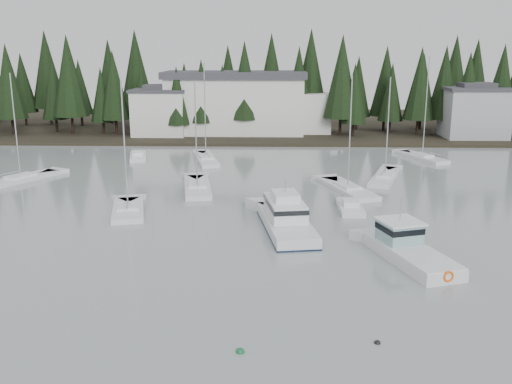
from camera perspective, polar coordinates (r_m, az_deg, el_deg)
far_shore_land at (r=118.26m, az=0.84°, el=6.71°), size 240.00×54.00×1.00m
conifer_treeline at (r=107.36m, az=0.75°, el=5.96°), size 200.00×22.00×20.00m
house_west at (r=101.77m, az=-9.59°, el=7.96°), size 9.54×7.42×8.75m
house_east_a at (r=104.57m, az=21.00°, el=7.53°), size 10.60×8.48×9.25m
harbor_inn at (r=103.15m, az=-0.93°, el=8.86°), size 29.50×11.50×10.90m
cabin_cruiser_center at (r=49.56m, az=3.00°, el=-2.87°), size 5.38×11.92×4.94m
lobster_boat_teal at (r=43.94m, az=14.96°, el=-5.79°), size 5.88×9.69×5.09m
sailboat_0 at (r=55.93m, az=-12.66°, el=-1.94°), size 4.57×8.45×12.99m
sailboat_1 at (r=63.64m, az=9.16°, el=0.16°), size 5.92×10.74×13.14m
sailboat_2 at (r=63.97m, az=-5.89°, el=0.34°), size 4.42×10.77×12.29m
sailboat_3 at (r=73.12m, az=-22.46°, el=1.08°), size 6.94×10.04×13.12m
sailboat_4 at (r=80.25m, az=-5.02°, el=3.18°), size 4.96×11.14×13.96m
sailboat_5 at (r=70.45m, az=12.77°, el=1.34°), size 5.80×11.04×12.62m
sailboat_9 at (r=84.61m, az=16.28°, el=3.25°), size 5.78×9.64×14.80m
runabout_1 at (r=55.97m, az=9.42°, el=-1.71°), size 2.21×5.44×1.42m
runabout_3 at (r=83.29m, az=-11.72°, el=3.38°), size 3.55×6.85×1.42m
mooring_buoy_green at (r=30.55m, az=-1.60°, el=-15.72°), size 0.47×0.47×0.47m
mooring_buoy_dark at (r=32.00m, az=12.04°, el=-14.58°), size 0.36×0.36×0.36m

